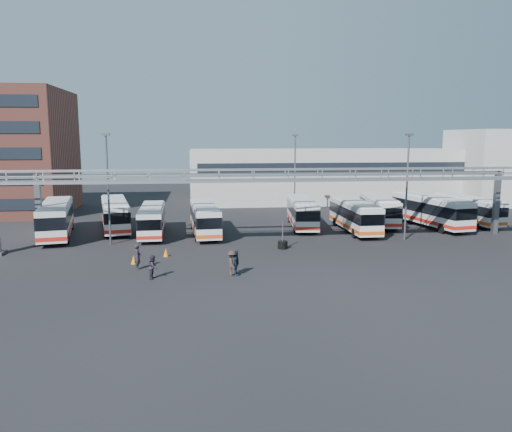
{
  "coord_description": "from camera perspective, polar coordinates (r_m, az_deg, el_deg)",
  "views": [
    {
      "loc": [
        -7.66,
        -38.55,
        9.83
      ],
      "look_at": [
        -2.63,
        6.0,
        2.76
      ],
      "focal_mm": 35.0,
      "sensor_mm": 36.0,
      "label": 1
    }
  ],
  "objects": [
    {
      "name": "bus_2",
      "position": [
        51.33,
        -11.8,
        -0.37
      ],
      "size": [
        2.66,
        10.04,
        3.03
      ],
      "rotation": [
        0.0,
        0.0,
        0.04
      ],
      "color": "silver",
      "rests_on": "ground"
    },
    {
      "name": "bus_1",
      "position": [
        55.09,
        -15.81,
        0.29
      ],
      "size": [
        4.71,
        11.28,
        3.34
      ],
      "rotation": [
        0.0,
        0.0,
        0.2
      ],
      "color": "silver",
      "rests_on": "ground"
    },
    {
      "name": "light_pole_mid",
      "position": [
        49.78,
        16.89,
        3.85
      ],
      "size": [
        0.7,
        0.35,
        10.21
      ],
      "color": "#4C4F54",
      "rests_on": "ground"
    },
    {
      "name": "bus_0",
      "position": [
        53.33,
        -21.88,
        -0.19
      ],
      "size": [
        4.79,
        11.9,
        3.52
      ],
      "rotation": [
        0.0,
        0.0,
        0.19
      ],
      "color": "silver",
      "rests_on": "ground"
    },
    {
      "name": "ground",
      "position": [
        40.51,
        4.67,
        -5.11
      ],
      "size": [
        140.0,
        140.0,
        0.0
      ],
      "primitive_type": "plane",
      "color": "black",
      "rests_on": "ground"
    },
    {
      "name": "warehouse",
      "position": [
        79.24,
        7.97,
        4.65
      ],
      "size": [
        42.0,
        14.0,
        8.0
      ],
      "primitive_type": "cube",
      "color": "#9E9E99",
      "rests_on": "ground"
    },
    {
      "name": "pedestrian_d",
      "position": [
        35.99,
        -2.27,
        -5.37
      ],
      "size": [
        0.68,
        1.16,
        1.85
      ],
      "primitive_type": "imported",
      "rotation": [
        0.0,
        0.0,
        1.35
      ],
      "color": "#1A2330",
      "rests_on": "ground"
    },
    {
      "name": "bus_5",
      "position": [
        55.12,
        5.3,
        0.53
      ],
      "size": [
        3.43,
        10.81,
        3.23
      ],
      "rotation": [
        0.0,
        0.0,
        -0.09
      ],
      "color": "silver",
      "rests_on": "ground"
    },
    {
      "name": "cone_right",
      "position": [
        42.36,
        -10.25,
        -4.12
      ],
      "size": [
        0.52,
        0.52,
        0.7
      ],
      "primitive_type": "cone",
      "rotation": [
        0.0,
        0.0,
        0.21
      ],
      "color": "orange",
      "rests_on": "ground"
    },
    {
      "name": "cone_left",
      "position": [
        40.45,
        -13.8,
        -4.87
      ],
      "size": [
        0.52,
        0.52,
        0.69
      ],
      "primitive_type": "cone",
      "rotation": [
        0.0,
        0.0,
        0.21
      ],
      "color": "orange",
      "rests_on": "ground"
    },
    {
      "name": "pedestrian_c",
      "position": [
        35.88,
        -2.77,
        -5.42
      ],
      "size": [
        0.79,
        1.25,
        1.85
      ],
      "primitive_type": "imported",
      "rotation": [
        0.0,
        0.0,
        1.66
      ],
      "color": "#332422",
      "rests_on": "ground"
    },
    {
      "name": "bus_3",
      "position": [
        51.0,
        -5.88,
        -0.2
      ],
      "size": [
        3.15,
        10.6,
        3.18
      ],
      "rotation": [
        0.0,
        0.0,
        0.07
      ],
      "color": "silver",
      "rests_on": "ground"
    },
    {
      "name": "bus_9",
      "position": [
        62.3,
        22.96,
        0.78
      ],
      "size": [
        3.74,
        10.59,
        3.15
      ],
      "rotation": [
        0.0,
        0.0,
        0.13
      ],
      "color": "silver",
      "rests_on": "ground"
    },
    {
      "name": "light_pole_back",
      "position": [
        61.79,
        4.47,
        5.12
      ],
      "size": [
        0.7,
        0.35,
        10.21
      ],
      "color": "#4C4F54",
      "rests_on": "ground"
    },
    {
      "name": "gantry",
      "position": [
        45.28,
        3.33,
        3.47
      ],
      "size": [
        51.4,
        5.15,
        7.1
      ],
      "color": "gray",
      "rests_on": "ground"
    },
    {
      "name": "light_pole_left",
      "position": [
        47.46,
        -16.57,
        3.63
      ],
      "size": [
        0.7,
        0.35,
        10.21
      ],
      "color": "#4C4F54",
      "rests_on": "ground"
    },
    {
      "name": "bus_6",
      "position": [
        53.48,
        11.21,
        0.16
      ],
      "size": [
        2.58,
        10.81,
        3.28
      ],
      "rotation": [
        0.0,
        0.0,
        0.01
      ],
      "color": "silver",
      "rests_on": "ground"
    },
    {
      "name": "building_right",
      "position": [
        84.14,
        26.55,
        5.07
      ],
      "size": [
        14.0,
        12.0,
        11.0
      ],
      "primitive_type": "cube",
      "color": "#B2B2AD",
      "rests_on": "ground"
    },
    {
      "name": "bus_7",
      "position": [
        58.51,
        13.88,
        0.81
      ],
      "size": [
        3.89,
        10.98,
        3.26
      ],
      "rotation": [
        0.0,
        0.0,
        -0.13
      ],
      "color": "silver",
      "rests_on": "ground"
    },
    {
      "name": "tire_stack",
      "position": [
        44.65,
        3.06,
        -3.22
      ],
      "size": [
        0.88,
        0.88,
        2.5
      ],
      "color": "black",
      "rests_on": "ground"
    },
    {
      "name": "pedestrian_a",
      "position": [
        38.65,
        -13.35,
        -4.55
      ],
      "size": [
        0.46,
        0.7,
        1.93
      ],
      "primitive_type": "imported",
      "rotation": [
        0.0,
        0.0,
        1.57
      ],
      "color": "black",
      "rests_on": "ground"
    },
    {
      "name": "pedestrian_b",
      "position": [
        35.94,
        -11.65,
        -5.72
      ],
      "size": [
        0.83,
        0.95,
        1.67
      ],
      "primitive_type": "imported",
      "rotation": [
        0.0,
        0.0,
        1.3
      ],
      "color": "#292230",
      "rests_on": "ground"
    },
    {
      "name": "bus_8",
      "position": [
        58.43,
        19.32,
        0.69
      ],
      "size": [
        4.7,
        11.81,
        3.5
      ],
      "rotation": [
        0.0,
        0.0,
        0.18
      ],
      "color": "silver",
      "rests_on": "ground"
    }
  ]
}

